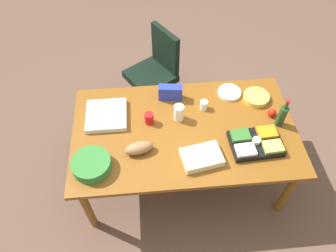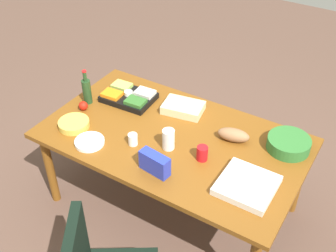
# 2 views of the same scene
# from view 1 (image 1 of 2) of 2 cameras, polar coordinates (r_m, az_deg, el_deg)

# --- Properties ---
(ground_plane) EXTENTS (10.00, 10.00, 0.00)m
(ground_plane) POSITION_cam_1_polar(r_m,az_deg,el_deg) (3.41, 2.49, -8.36)
(ground_plane) COLOR brown
(conference_table) EXTENTS (1.97, 1.14, 0.75)m
(conference_table) POSITION_cam_1_polar(r_m,az_deg,el_deg) (2.84, 2.97, -1.48)
(conference_table) COLOR brown
(conference_table) RESTS_ON ground
(office_chair) EXTENTS (0.66, 0.66, 0.96)m
(office_chair) POSITION_cam_1_polar(r_m,az_deg,el_deg) (3.79, -2.46, 8.65)
(office_chair) COLOR gray
(office_chair) RESTS_ON ground
(chip_bowl) EXTENTS (0.27, 0.27, 0.05)m
(chip_bowl) POSITION_cam_1_polar(r_m,az_deg,el_deg) (3.11, 15.64, 5.02)
(chip_bowl) COLOR gold
(chip_bowl) RESTS_ON conference_table
(veggie_tray) EXTENTS (0.44, 0.32, 0.09)m
(veggie_tray) POSITION_cam_1_polar(r_m,az_deg,el_deg) (2.75, 15.55, -2.94)
(veggie_tray) COLOR black
(veggie_tray) RESTS_ON conference_table
(bread_loaf) EXTENTS (0.26, 0.16, 0.10)m
(bread_loaf) POSITION_cam_1_polar(r_m,az_deg,el_deg) (2.61, -5.25, -3.99)
(bread_loaf) COLOR #916541
(bread_loaf) RESTS_ON conference_table
(mayo_jar) EXTENTS (0.11, 0.11, 0.16)m
(mayo_jar) POSITION_cam_1_polar(r_m,az_deg,el_deg) (2.80, 1.98, 2.42)
(mayo_jar) COLOR white
(mayo_jar) RESTS_ON conference_table
(salad_bowl) EXTENTS (0.36, 0.36, 0.09)m
(salad_bowl) POSITION_cam_1_polar(r_m,az_deg,el_deg) (2.59, -13.64, -6.76)
(salad_bowl) COLOR #2E6E2D
(salad_bowl) RESTS_ON conference_table
(sheet_cake) EXTENTS (0.35, 0.27, 0.07)m
(sheet_cake) POSITION_cam_1_polar(r_m,az_deg,el_deg) (2.58, 6.09, -5.62)
(sheet_cake) COLOR beige
(sheet_cake) RESTS_ON conference_table
(wine_bottle) EXTENTS (0.09, 0.09, 0.31)m
(wine_bottle) POSITION_cam_1_polar(r_m,az_deg,el_deg) (2.90, 19.90, 1.81)
(wine_bottle) COLOR #1F3D1D
(wine_bottle) RESTS_ON conference_table
(pizza_box) EXTENTS (0.36, 0.36, 0.05)m
(pizza_box) POSITION_cam_1_polar(r_m,az_deg,el_deg) (2.90, -11.06, 1.91)
(pizza_box) COLOR silver
(pizza_box) RESTS_ON conference_table
(red_solo_cup) EXTENTS (0.09, 0.09, 0.11)m
(red_solo_cup) POSITION_cam_1_polar(r_m,az_deg,el_deg) (2.79, -3.43, 1.41)
(red_solo_cup) COLOR red
(red_solo_cup) RESTS_ON conference_table
(paper_cup) EXTENTS (0.08, 0.08, 0.09)m
(paper_cup) POSITION_cam_1_polar(r_m,az_deg,el_deg) (2.92, 6.50, 3.81)
(paper_cup) COLOR white
(paper_cup) RESTS_ON conference_table
(chip_bag_blue) EXTENTS (0.23, 0.11, 0.15)m
(chip_bag_blue) POSITION_cam_1_polar(r_m,az_deg,el_deg) (2.97, 0.44, 6.09)
(chip_bag_blue) COLOR #2335B4
(chip_bag_blue) RESTS_ON conference_table
(apple_red) EXTENTS (0.08, 0.08, 0.08)m
(apple_red) POSITION_cam_1_polar(r_m,az_deg,el_deg) (3.00, 18.29, 2.27)
(apple_red) COLOR red
(apple_red) RESTS_ON conference_table
(paper_plate_stack) EXTENTS (0.24, 0.24, 0.03)m
(paper_plate_stack) POSITION_cam_1_polar(r_m,az_deg,el_deg) (3.11, 11.03, 5.96)
(paper_plate_stack) COLOR white
(paper_plate_stack) RESTS_ON conference_table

